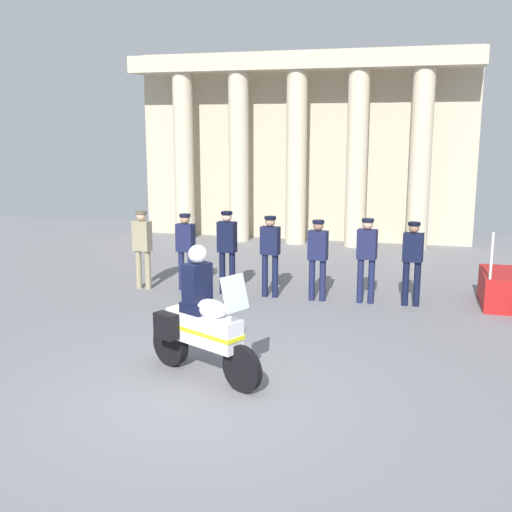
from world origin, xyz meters
The scene contains 10 objects.
ground_plane centered at (0.00, 0.00, 0.00)m, with size 28.58×28.58×0.00m, color slate.
colonnade_backdrop centered at (-0.94, 11.80, 3.14)m, with size 10.50×1.47×5.82m.
officer_in_row_0 centered at (-3.07, 4.92, 1.02)m, with size 0.41×0.27×1.72m.
officer_in_row_1 centered at (-2.11, 5.05, 0.99)m, with size 0.41×0.27×1.68m.
officer_in_row_2 centered at (-1.15, 4.98, 1.05)m, with size 0.41×0.27×1.77m.
officer_in_row_3 centered at (-0.22, 4.98, 1.01)m, with size 0.41×0.27×1.70m.
officer_in_row_4 centered at (0.79, 4.95, 0.98)m, with size 0.41×0.27×1.66m.
officer_in_row_5 centered at (1.76, 5.01, 1.02)m, with size 0.41×0.27×1.72m.
officer_in_row_6 centered at (2.65, 5.04, 1.00)m, with size 0.41×0.27×1.68m.
motorcycle_with_rider centered at (-0.15, 0.55, 0.79)m, with size 1.92×1.13×1.90m.
Camera 1 is at (2.76, -7.31, 3.44)m, focal length 43.64 mm.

